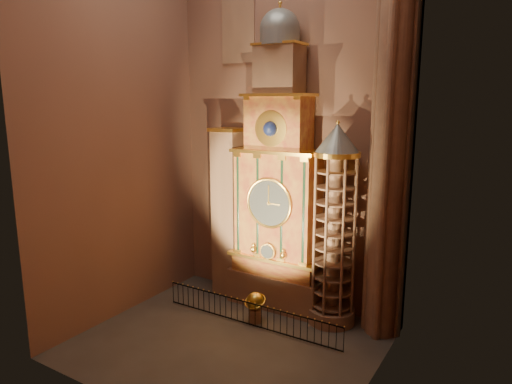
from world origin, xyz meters
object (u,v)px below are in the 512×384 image
Objects in this scene: portrait_tower at (228,212)px; astronomical_clock at (278,193)px; stair_turret at (334,228)px; celestial_globe at (255,305)px; iron_railing at (249,314)px.

astronomical_clock is at bearing -0.29° from portrait_tower.
astronomical_clock is at bearing 175.70° from stair_turret.
portrait_tower is at bearing 179.71° from astronomical_clock.
portrait_tower reaches higher than celestial_globe.
astronomical_clock is at bearing 89.62° from iron_railing.
astronomical_clock reaches higher than celestial_globe.
portrait_tower is at bearing 143.83° from celestial_globe.
astronomical_clock is 1.64× the size of portrait_tower.
celestial_globe is at bearing -89.41° from astronomical_clock.
stair_turret is 1.03× the size of iron_railing.
stair_turret is 6.39m from iron_railing.
portrait_tower is 0.94× the size of stair_turret.
celestial_globe is (0.03, -2.49, -5.66)m from astronomical_clock.
portrait_tower is at bearing 138.08° from iron_railing.
iron_railing is (-3.52, -2.75, -4.57)m from stair_turret.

